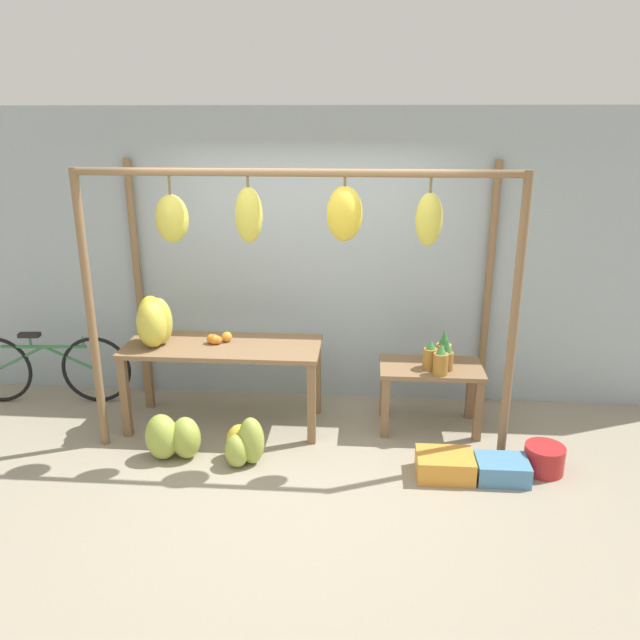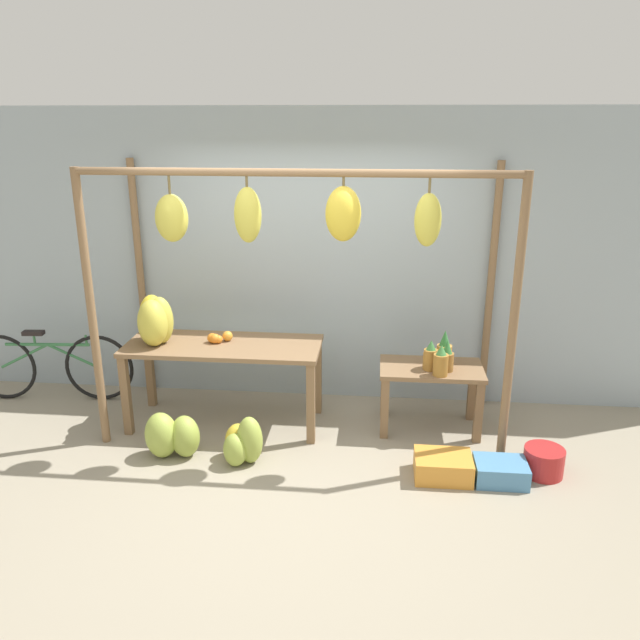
# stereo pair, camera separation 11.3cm
# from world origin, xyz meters

# --- Properties ---
(ground_plane) EXTENTS (20.00, 20.00, 0.00)m
(ground_plane) POSITION_xyz_m (0.00, 0.00, 0.00)
(ground_plane) COLOR gray
(shop_wall_back) EXTENTS (8.00, 0.08, 2.80)m
(shop_wall_back) POSITION_xyz_m (0.00, 1.58, 1.40)
(shop_wall_back) COLOR #99A8B2
(shop_wall_back) RESTS_ON ground_plane
(stall_awning) EXTENTS (3.44, 1.24, 2.34)m
(stall_awning) POSITION_xyz_m (-0.02, 0.59, 1.74)
(stall_awning) COLOR brown
(stall_awning) RESTS_ON ground_plane
(display_table_main) EXTENTS (1.74, 0.69, 0.78)m
(display_table_main) POSITION_xyz_m (-0.72, 0.85, 0.67)
(display_table_main) COLOR brown
(display_table_main) RESTS_ON ground_plane
(display_table_side) EXTENTS (0.90, 0.53, 0.60)m
(display_table_side) POSITION_xyz_m (1.13, 0.93, 0.47)
(display_table_side) COLOR brown
(display_table_side) RESTS_ON ground_plane
(banana_pile_on_table) EXTENTS (0.40, 0.49, 0.43)m
(banana_pile_on_table) POSITION_xyz_m (-1.32, 0.81, 0.98)
(banana_pile_on_table) COLOR gold
(banana_pile_on_table) RESTS_ON display_table_main
(orange_pile) EXTENTS (0.22, 0.16, 0.09)m
(orange_pile) POSITION_xyz_m (-0.76, 0.88, 0.82)
(orange_pile) COLOR orange
(orange_pile) RESTS_ON display_table_main
(pineapple_cluster) EXTENTS (0.26, 0.35, 0.33)m
(pineapple_cluster) POSITION_xyz_m (1.19, 0.86, 0.72)
(pineapple_cluster) COLOR olive
(pineapple_cluster) RESTS_ON display_table_side
(banana_pile_ground_left) EXTENTS (0.55, 0.38, 0.39)m
(banana_pile_ground_left) POSITION_xyz_m (-1.02, 0.21, 0.19)
(banana_pile_ground_left) COLOR #9EB247
(banana_pile_ground_left) RESTS_ON ground_plane
(banana_pile_ground_right) EXTENTS (0.40, 0.40, 0.41)m
(banana_pile_ground_right) POSITION_xyz_m (-0.42, 0.19, 0.17)
(banana_pile_ground_right) COLOR #9EB247
(banana_pile_ground_right) RESTS_ON ground_plane
(fruit_crate_white) EXTENTS (0.44, 0.34, 0.18)m
(fruit_crate_white) POSITION_xyz_m (1.19, 0.11, 0.09)
(fruit_crate_white) COLOR orange
(fruit_crate_white) RESTS_ON ground_plane
(blue_bucket) EXTENTS (0.31, 0.31, 0.22)m
(blue_bucket) POSITION_xyz_m (1.99, 0.23, 0.11)
(blue_bucket) COLOR #AD2323
(blue_bucket) RESTS_ON ground_plane
(parked_bicycle) EXTENTS (1.65, 0.16, 0.72)m
(parked_bicycle) POSITION_xyz_m (-2.57, 1.18, 0.36)
(parked_bicycle) COLOR black
(parked_bicycle) RESTS_ON ground_plane
(fruit_crate_purple) EXTENTS (0.40, 0.30, 0.17)m
(fruit_crate_purple) POSITION_xyz_m (1.63, 0.09, 0.08)
(fruit_crate_purple) COLOR #4C84B2
(fruit_crate_purple) RESTS_ON ground_plane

